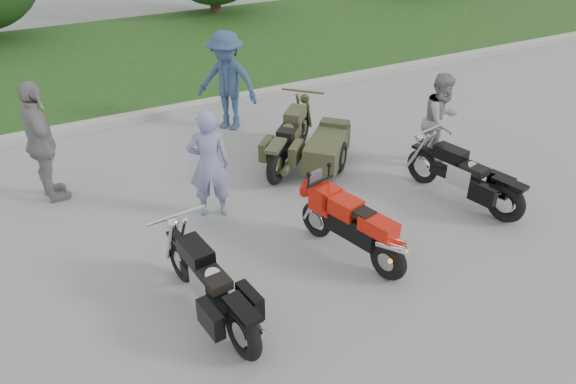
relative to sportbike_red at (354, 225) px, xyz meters
name	(u,v)px	position (x,y,z in m)	size (l,w,h in m)	color
ground	(304,276)	(-0.78, -0.06, -0.51)	(80.00, 80.00, 0.00)	gray
curb	(167,111)	(-0.78, 5.94, -0.44)	(60.00, 0.30, 0.15)	#A8A69E
grass_strip	(121,58)	(-0.78, 10.09, -0.44)	(60.00, 8.00, 0.14)	#3C6121
sportbike_red	(354,225)	(0.00, 0.00, 0.00)	(0.67, 1.80, 0.87)	black
cruiser_left	(213,290)	(-2.08, -0.26, -0.08)	(0.52, 2.18, 0.84)	black
cruiser_right	(468,179)	(2.34, 0.36, -0.09)	(0.69, 2.11, 0.82)	black
cruiser_sidecar	(311,146)	(0.77, 2.51, -0.10)	(1.93, 2.05, 0.88)	black
person_stripe	(209,164)	(-1.29, 1.90, 0.33)	(0.62, 0.41, 1.69)	#8280AE
person_grey	(441,121)	(2.77, 1.57, 0.32)	(0.81, 0.63, 1.67)	gray
person_denim	(227,81)	(0.14, 4.71, 0.46)	(1.26, 0.72, 1.95)	#32486A
person_back	(41,143)	(-3.38, 3.50, 0.46)	(1.13, 0.47, 1.94)	gray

